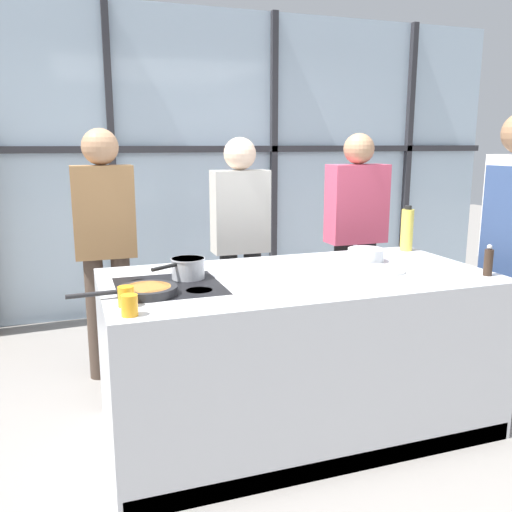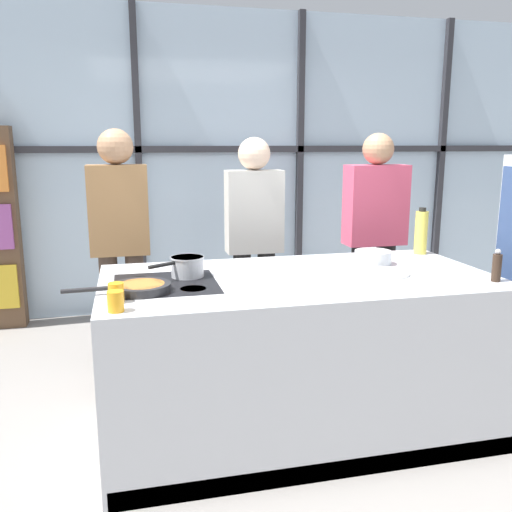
# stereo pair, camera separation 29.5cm
# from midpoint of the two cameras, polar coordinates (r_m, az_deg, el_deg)

# --- Properties ---
(ground_plane) EXTENTS (18.00, 18.00, 0.00)m
(ground_plane) POSITION_cam_midpoint_polar(r_m,az_deg,el_deg) (3.27, 6.94, -17.47)
(ground_plane) COLOR gray
(back_window_wall) EXTENTS (6.40, 0.10, 2.80)m
(back_window_wall) POSITION_cam_midpoint_polar(r_m,az_deg,el_deg) (5.21, -2.05, 9.70)
(back_window_wall) COLOR silver
(back_window_wall) RESTS_ON ground_plane
(demo_island) EXTENTS (2.10, 1.05, 0.89)m
(demo_island) POSITION_cam_midpoint_polar(r_m,az_deg,el_deg) (3.08, 7.14, -10.23)
(demo_island) COLOR silver
(demo_island) RESTS_ON ground_plane
(spectator_far_left) EXTENTS (0.39, 0.24, 1.69)m
(spectator_far_left) POSITION_cam_midpoint_polar(r_m,az_deg,el_deg) (3.78, -12.01, 2.18)
(spectator_far_left) COLOR #47382D
(spectator_far_left) RESTS_ON ground_plane
(spectator_center_left) EXTENTS (0.40, 0.23, 1.64)m
(spectator_center_left) POSITION_cam_midpoint_polar(r_m,az_deg,el_deg) (3.92, 1.96, 2.16)
(spectator_center_left) COLOR black
(spectator_center_left) RESTS_ON ground_plane
(spectator_center_right) EXTENTS (0.46, 0.23, 1.67)m
(spectator_center_right) POSITION_cam_midpoint_polar(r_m,az_deg,el_deg) (4.26, 14.32, 2.61)
(spectator_center_right) COLOR black
(spectator_center_right) RESTS_ON ground_plane
(frying_pan) EXTENTS (0.51, 0.28, 0.04)m
(frying_pan) POSITION_cam_midpoint_polar(r_m,az_deg,el_deg) (2.64, -9.03, -3.32)
(frying_pan) COLOR #232326
(frying_pan) RESTS_ON demo_island
(saucepan) EXTENTS (0.30, 0.22, 0.11)m
(saucepan) POSITION_cam_midpoint_polar(r_m,az_deg,el_deg) (2.90, -4.41, -1.09)
(saucepan) COLOR silver
(saucepan) RESTS_ON demo_island
(white_plate) EXTENTS (0.27, 0.27, 0.01)m
(white_plate) POSITION_cam_midpoint_polar(r_m,az_deg,el_deg) (3.08, 16.05, -1.76)
(white_plate) COLOR white
(white_plate) RESTS_ON demo_island
(mixing_bowl) EXTENTS (0.22, 0.22, 0.08)m
(mixing_bowl) POSITION_cam_midpoint_polar(r_m,az_deg,el_deg) (3.31, 14.73, -0.11)
(mixing_bowl) COLOR silver
(mixing_bowl) RESTS_ON demo_island
(oil_bottle) EXTENTS (0.08, 0.08, 0.30)m
(oil_bottle) POSITION_cam_midpoint_polar(r_m,az_deg,el_deg) (3.68, 19.21, 2.38)
(oil_bottle) COLOR #E0CC4C
(oil_bottle) RESTS_ON demo_island
(pepper_grinder) EXTENTS (0.05, 0.05, 0.17)m
(pepper_grinder) POSITION_cam_midpoint_polar(r_m,az_deg,el_deg) (3.12, 26.54, -1.06)
(pepper_grinder) COLOR #332319
(pepper_grinder) RESTS_ON demo_island
(juice_glass_near) EXTENTS (0.07, 0.07, 0.09)m
(juice_glass_near) POSITION_cam_midpoint_polar(r_m,az_deg,el_deg) (2.34, -11.11, -4.76)
(juice_glass_near) COLOR orange
(juice_glass_near) RESTS_ON demo_island
(juice_glass_far) EXTENTS (0.07, 0.07, 0.09)m
(juice_glass_far) POSITION_cam_midpoint_polar(r_m,az_deg,el_deg) (2.48, -11.25, -3.85)
(juice_glass_far) COLOR orange
(juice_glass_far) RESTS_ON demo_island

